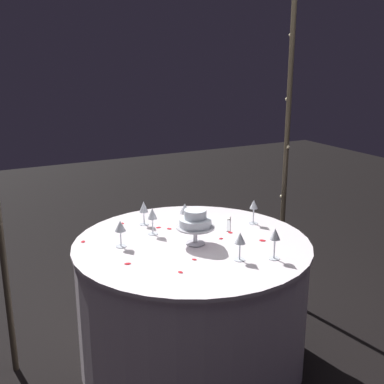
% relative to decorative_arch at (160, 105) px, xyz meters
% --- Properties ---
extents(ground_plane, '(12.00, 12.00, 0.00)m').
position_rel_decorative_arch_xyz_m(ground_plane, '(0.00, -0.42, -1.54)').
color(ground_plane, black).
extents(decorative_arch, '(2.03, 0.06, 2.40)m').
position_rel_decorative_arch_xyz_m(decorative_arch, '(0.00, 0.00, 0.00)').
color(decorative_arch, '#473D2D').
rests_on(decorative_arch, ground).
extents(main_table, '(1.37, 1.37, 0.79)m').
position_rel_decorative_arch_xyz_m(main_table, '(0.00, -0.42, -1.14)').
color(main_table, white).
rests_on(main_table, ground).
extents(tiered_cake, '(0.22, 0.22, 0.21)m').
position_rel_decorative_arch_xyz_m(tiered_cake, '(0.00, -0.46, -0.61)').
color(tiered_cake, silver).
rests_on(tiered_cake, main_table).
extents(wine_glass_0, '(0.06, 0.06, 0.16)m').
position_rel_decorative_arch_xyz_m(wine_glass_0, '(-0.39, -0.30, -0.63)').
color(wine_glass_0, silver).
rests_on(wine_glass_0, main_table).
extents(wine_glass_1, '(0.06, 0.06, 0.16)m').
position_rel_decorative_arch_xyz_m(wine_glass_1, '(-0.15, -0.20, -0.63)').
color(wine_glass_1, silver).
rests_on(wine_glass_1, main_table).
extents(wine_glass_2, '(0.06, 0.06, 0.16)m').
position_rel_decorative_arch_xyz_m(wine_glass_2, '(0.07, -0.19, -0.63)').
color(wine_glass_2, silver).
rests_on(wine_glass_2, main_table).
extents(wine_glass_3, '(0.06, 0.06, 0.15)m').
position_rel_decorative_arch_xyz_m(wine_glass_3, '(-0.13, -0.02, -0.64)').
color(wine_glass_3, silver).
rests_on(wine_glass_3, main_table).
extents(wine_glass_4, '(0.06, 0.06, 0.15)m').
position_rel_decorative_arch_xyz_m(wine_glass_4, '(0.10, -0.76, -0.63)').
color(wine_glass_4, silver).
rests_on(wine_glass_4, main_table).
extents(wine_glass_5, '(0.06, 0.06, 0.16)m').
position_rel_decorative_arch_xyz_m(wine_glass_5, '(0.49, -0.32, -0.63)').
color(wine_glass_5, silver).
rests_on(wine_glass_5, main_table).
extents(wine_glass_6, '(0.06, 0.06, 0.17)m').
position_rel_decorative_arch_xyz_m(wine_glass_6, '(0.27, -0.83, -0.62)').
color(wine_glass_6, silver).
rests_on(wine_glass_6, main_table).
extents(cake_knife, '(0.18, 0.26, 0.01)m').
position_rel_decorative_arch_xyz_m(cake_knife, '(0.36, -0.24, -0.74)').
color(cake_knife, silver).
rests_on(cake_knife, main_table).
extents(rose_petal_0, '(0.04, 0.03, 0.00)m').
position_rel_decorative_arch_xyz_m(rose_petal_0, '(-0.08, -0.11, -0.75)').
color(rose_petal_0, red).
rests_on(rose_petal_0, main_table).
extents(rose_petal_1, '(0.02, 0.03, 0.00)m').
position_rel_decorative_arch_xyz_m(rose_petal_1, '(-0.25, 0.07, -0.75)').
color(rose_petal_1, red).
rests_on(rose_petal_1, main_table).
extents(rose_petal_2, '(0.04, 0.04, 0.00)m').
position_rel_decorative_arch_xyz_m(rose_petal_2, '(-0.03, -0.16, -0.75)').
color(rose_petal_2, red).
rests_on(rose_petal_2, main_table).
extents(rose_petal_3, '(0.03, 0.04, 0.00)m').
position_rel_decorative_arch_xyz_m(rose_petal_3, '(0.27, -0.39, -0.75)').
color(rose_petal_3, red).
rests_on(rose_petal_3, main_table).
extents(rose_petal_4, '(0.04, 0.04, 0.00)m').
position_rel_decorative_arch_xyz_m(rose_petal_4, '(-0.56, -0.13, -0.75)').
color(rose_petal_4, red).
rests_on(rose_petal_4, main_table).
extents(rose_petal_5, '(0.04, 0.03, 0.00)m').
position_rel_decorative_arch_xyz_m(rose_petal_5, '(-0.44, -0.54, -0.75)').
color(rose_petal_5, red).
rests_on(rose_petal_5, main_table).
extents(rose_petal_6, '(0.03, 0.03, 0.00)m').
position_rel_decorative_arch_xyz_m(rose_petal_6, '(-0.24, -0.75, -0.75)').
color(rose_petal_6, red).
rests_on(rose_petal_6, main_table).
extents(rose_petal_7, '(0.05, 0.05, 0.00)m').
position_rel_decorative_arch_xyz_m(rose_petal_7, '(0.37, -0.59, -0.75)').
color(rose_petal_7, red).
rests_on(rose_petal_7, main_table).
extents(rose_petal_8, '(0.03, 0.03, 0.00)m').
position_rel_decorative_arch_xyz_m(rose_petal_8, '(-0.11, -0.65, -0.75)').
color(rose_petal_8, red).
rests_on(rose_petal_8, main_table).
extents(rose_petal_9, '(0.03, 0.02, 0.00)m').
position_rel_decorative_arch_xyz_m(rose_petal_9, '(0.17, -0.45, -0.75)').
color(rose_petal_9, red).
rests_on(rose_petal_9, main_table).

